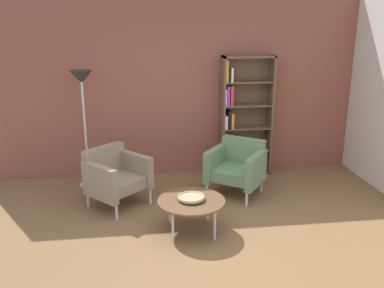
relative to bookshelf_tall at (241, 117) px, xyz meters
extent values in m
plane|color=brown|center=(-0.93, -2.25, -0.94)|extent=(8.32, 8.32, 0.00)
cube|color=brown|center=(-0.93, 0.21, 0.51)|extent=(6.40, 0.12, 2.90)
cube|color=brown|center=(-0.31, -0.02, 0.01)|extent=(0.03, 0.30, 1.90)
cube|color=brown|center=(0.46, -0.02, 0.01)|extent=(0.03, 0.30, 1.90)
cube|color=brown|center=(0.07, -0.02, 0.94)|extent=(0.80, 0.30, 0.03)
cube|color=brown|center=(0.07, -0.02, -0.93)|extent=(0.80, 0.30, 0.03)
cube|color=brown|center=(0.07, 0.12, 0.01)|extent=(0.80, 0.02, 1.90)
cube|color=brown|center=(0.07, -0.02, -0.54)|extent=(0.76, 0.28, 0.02)
cube|color=brown|center=(0.07, -0.02, -0.18)|extent=(0.76, 0.28, 0.02)
cube|color=brown|center=(0.07, -0.02, 0.19)|extent=(0.76, 0.28, 0.02)
cube|color=brown|center=(0.07, -0.02, 0.56)|extent=(0.76, 0.28, 0.02)
cube|color=yellow|center=(-0.28, -0.07, -0.75)|extent=(0.04, 0.19, 0.30)
cube|color=yellow|center=(-0.23, -0.04, -0.77)|extent=(0.03, 0.24, 0.26)
cube|color=yellow|center=(-0.19, -0.07, -0.78)|extent=(0.03, 0.18, 0.24)
cube|color=red|center=(-0.28, -0.06, -0.38)|extent=(0.04, 0.20, 0.31)
cube|color=red|center=(-0.23, -0.06, -0.40)|extent=(0.03, 0.20, 0.26)
cube|color=white|center=(-0.19, -0.07, -0.42)|extent=(0.04, 0.19, 0.23)
cube|color=white|center=(-0.27, -0.06, -0.06)|extent=(0.04, 0.20, 0.21)
cube|color=black|center=(-0.22, -0.04, -0.02)|extent=(0.04, 0.23, 0.29)
cube|color=orange|center=(-0.17, -0.07, -0.04)|extent=(0.04, 0.19, 0.24)
cube|color=white|center=(-0.29, -0.05, 0.34)|extent=(0.02, 0.22, 0.26)
cube|color=purple|center=(-0.25, -0.07, 0.36)|extent=(0.04, 0.18, 0.30)
cube|color=red|center=(-0.19, -0.06, 0.36)|extent=(0.04, 0.20, 0.31)
cube|color=orange|center=(-0.28, -0.05, 0.74)|extent=(0.04, 0.21, 0.33)
cube|color=black|center=(-0.24, -0.04, 0.68)|extent=(0.03, 0.23, 0.21)
cube|color=white|center=(-0.20, -0.05, 0.68)|extent=(0.03, 0.21, 0.21)
cylinder|color=brown|center=(-1.05, -1.86, -0.55)|extent=(0.80, 0.80, 0.02)
cylinder|color=silver|center=(-1.29, -2.10, -0.75)|extent=(0.03, 0.03, 0.38)
cylinder|color=silver|center=(-0.81, -2.10, -0.75)|extent=(0.03, 0.03, 0.38)
cylinder|color=silver|center=(-1.29, -1.62, -0.75)|extent=(0.03, 0.03, 0.38)
cylinder|color=silver|center=(-0.81, -1.62, -0.75)|extent=(0.03, 0.03, 0.38)
cylinder|color=tan|center=(-1.05, -1.86, -0.53)|extent=(0.13, 0.13, 0.02)
cylinder|color=tan|center=(-1.05, -1.86, -0.51)|extent=(0.32, 0.32, 0.02)
torus|color=tan|center=(-1.05, -1.86, -0.50)|extent=(0.32, 0.32, 0.02)
cube|color=slate|center=(-0.28, -0.86, -0.62)|extent=(0.86, 0.85, 0.16)
cube|color=slate|center=(-0.12, -0.65, -0.35)|extent=(0.59, 0.48, 0.38)
cube|color=slate|center=(-0.54, -0.70, -0.51)|extent=(0.45, 0.56, 0.46)
cube|color=slate|center=(-0.04, -1.06, -0.51)|extent=(0.45, 0.56, 0.46)
cylinder|color=silver|center=(-0.70, -0.94, -0.82)|extent=(0.04, 0.04, 0.24)
cylinder|color=silver|center=(-0.22, -1.29, -0.82)|extent=(0.04, 0.04, 0.24)
cylinder|color=silver|center=(-0.36, -0.47, -0.82)|extent=(0.04, 0.04, 0.24)
cylinder|color=silver|center=(0.12, -0.82, -0.82)|extent=(0.04, 0.04, 0.24)
cube|color=gray|center=(-1.94, -1.02, -0.62)|extent=(0.86, 0.86, 0.16)
cube|color=gray|center=(-2.12, -0.82, -0.35)|extent=(0.55, 0.52, 0.38)
cube|color=gray|center=(-2.15, -1.24, -0.51)|extent=(0.50, 0.52, 0.46)
cube|color=gray|center=(-1.69, -0.82, -0.51)|extent=(0.50, 0.52, 0.46)
cylinder|color=silver|center=(-1.94, -1.45, -0.82)|extent=(0.04, 0.04, 0.24)
cylinder|color=silver|center=(-1.51, -1.04, -0.82)|extent=(0.04, 0.04, 0.24)
cylinder|color=silver|center=(-2.34, -1.02, -0.82)|extent=(0.04, 0.04, 0.24)
cylinder|color=silver|center=(-1.90, -0.61, -0.82)|extent=(0.04, 0.04, 0.24)
cylinder|color=silver|center=(-2.41, -0.23, -0.93)|extent=(0.28, 0.28, 0.02)
cylinder|color=silver|center=(-2.41, -0.23, -0.09)|extent=(0.03, 0.03, 1.65)
cone|color=#2D2D2D|center=(-2.41, -0.23, 0.71)|extent=(0.32, 0.32, 0.18)
camera|label=1|loc=(-1.62, -6.32, 1.51)|focal=39.04mm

